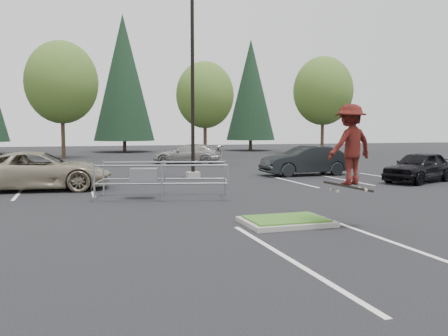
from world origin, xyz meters
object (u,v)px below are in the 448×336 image
object	(u,v)px
light_pole	(193,86)
car_r_charc	(306,160)
conif_b	(123,78)
skateboarder	(350,145)
cart_corral	(149,176)
decid_c	(205,97)
decid_b	(62,85)
conif_c	(251,90)
car_l_tan	(39,171)
car_far_silver	(189,154)
decid_d	(323,93)
car_l_black	(6,168)
car_r_black	(420,167)

from	to	relation	value
light_pole	car_r_charc	xyz separation A→B (m)	(6.00, -0.50, -3.78)
conif_b	skateboarder	bearing A→B (deg)	-88.34
conif_b	cart_corral	distance (m)	35.77
light_pole	decid_c	bearing A→B (deg)	72.89
decid_b	conif_b	size ratio (longest dim) A/B	0.66
car_r_charc	skateboarder	bearing A→B (deg)	-22.75
conif_c	car_l_tan	size ratio (longest dim) A/B	2.25
car_r_charc	car_far_silver	bearing A→B (deg)	-156.43
decid_c	car_l_tan	world-z (taller)	decid_c
decid_b	car_r_charc	world-z (taller)	decid_b
decid_d	car_l_tan	bearing A→B (deg)	-139.32
car_l_black	light_pole	bearing A→B (deg)	-73.52
conif_b	conif_c	bearing A→B (deg)	-4.09
cart_corral	car_far_silver	bearing A→B (deg)	85.98
car_r_black	conif_b	bearing A→B (deg)	174.78
cart_corral	car_far_silver	distance (m)	16.23
car_r_charc	conif_c	bearing A→B (deg)	165.23
decid_b	decid_d	bearing A→B (deg)	-0.48
decid_c	cart_corral	bearing A→B (deg)	-109.65
decid_b	car_l_black	distance (m)	19.86
conif_c	car_far_silver	xyz separation A→B (m)	(-11.57, -18.57, -6.15)
conif_c	car_far_silver	size ratio (longest dim) A/B	2.60
conif_b	car_far_silver	size ratio (longest dim) A/B	3.01
skateboarder	car_r_charc	xyz separation A→B (m)	(5.30, 12.50, -1.27)
decid_d	cart_corral	size ratio (longest dim) A/B	1.98
decid_d	car_far_silver	size ratio (longest dim) A/B	1.96
skateboarder	car_l_black	size ratio (longest dim) A/B	0.43
decid_c	car_r_black	bearing A→B (deg)	-80.04
decid_d	conif_b	distance (m)	20.76
conif_b	car_r_black	bearing A→B (deg)	-73.38
car_l_black	car_far_silver	bearing A→B (deg)	-34.75
decid_b	car_far_silver	distance (m)	13.85
car_l_tan	car_far_silver	size ratio (longest dim) A/B	1.16
car_l_black	conif_c	bearing A→B (deg)	-25.04
decid_b	car_l_tan	distance (m)	21.90
light_pole	skateboarder	world-z (taller)	light_pole
conif_c	car_l_black	distance (m)	36.13
cart_corral	car_r_charc	world-z (taller)	car_r_charc
conif_c	skateboarder	xyz separation A→B (m)	(-12.80, -40.50, -4.80)
decid_c	car_r_charc	distance (m)	18.88
decid_c	decid_d	bearing A→B (deg)	2.39
decid_b	car_r_charc	distance (m)	23.38
car_l_black	decid_b	bearing A→B (deg)	7.15
conif_c	skateboarder	bearing A→B (deg)	-107.54
light_pole	skateboarder	xyz separation A→B (m)	(0.70, -13.00, -2.51)
decid_b	car_l_tan	bearing A→B (deg)	-91.32
cart_corral	conif_c	bearing A→B (deg)	78.19
decid_d	car_l_black	size ratio (longest dim) A/B	1.90
decid_b	skateboarder	bearing A→B (deg)	-77.12
skateboarder	car_r_black	world-z (taller)	skateboarder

